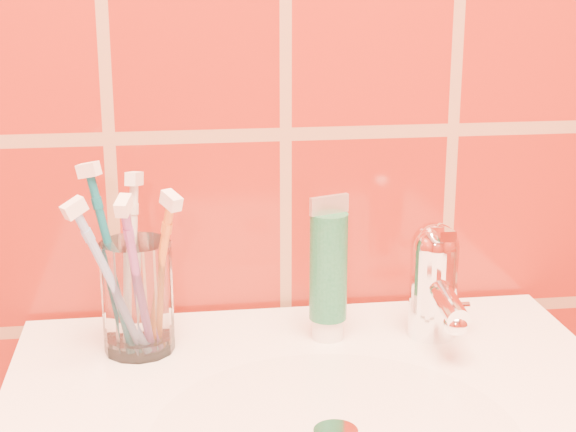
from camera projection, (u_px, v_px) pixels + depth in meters
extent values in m
cylinder|color=white|center=(336.00, 432.00, 0.70)|extent=(0.04, 0.04, 0.00)
cylinder|color=white|center=(137.00, 297.00, 0.85)|extent=(0.09, 0.09, 0.11)
cylinder|color=white|center=(328.00, 328.00, 0.89)|extent=(0.03, 0.03, 0.02)
cylinder|color=#165E3C|center=(328.00, 267.00, 0.87)|extent=(0.04, 0.04, 0.11)
cube|color=beige|center=(329.00, 205.00, 0.85)|extent=(0.04, 0.00, 0.02)
cylinder|color=white|center=(433.00, 291.00, 0.89)|extent=(0.05, 0.05, 0.09)
sphere|color=white|center=(435.00, 246.00, 0.87)|extent=(0.05, 0.05, 0.05)
cylinder|color=white|center=(445.00, 298.00, 0.85)|extent=(0.02, 0.09, 0.03)
cube|color=white|center=(440.00, 233.00, 0.86)|extent=(0.02, 0.06, 0.01)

